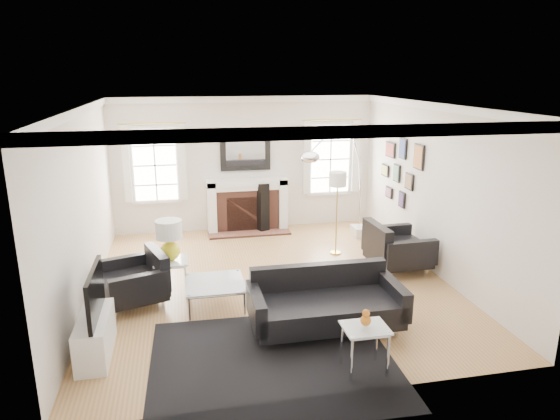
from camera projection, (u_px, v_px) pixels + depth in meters
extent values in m
plane|color=#A67C45|center=(272.00, 282.00, 8.05)|extent=(6.00, 6.00, 0.00)
cube|color=silver|center=(245.00, 164.00, 10.51)|extent=(5.50, 0.04, 2.80)
cube|color=silver|center=(328.00, 271.00, 4.84)|extent=(5.50, 0.04, 2.80)
cube|color=silver|center=(83.00, 207.00, 7.15)|extent=(0.04, 6.00, 2.80)
cube|color=silver|center=(435.00, 190.00, 8.21)|extent=(0.04, 6.00, 2.80)
cube|color=white|center=(271.00, 105.00, 7.30)|extent=(5.50, 6.00, 0.02)
cube|color=white|center=(271.00, 109.00, 7.32)|extent=(5.50, 6.00, 0.12)
cube|color=white|center=(212.00, 207.00, 10.40)|extent=(0.18, 0.38, 1.10)
cube|color=white|center=(282.00, 204.00, 10.69)|extent=(0.18, 0.38, 1.10)
cube|color=white|center=(247.00, 182.00, 10.41)|extent=(1.70, 0.38, 0.12)
cube|color=white|center=(247.00, 187.00, 10.44)|extent=(1.50, 0.34, 0.10)
cube|color=brown|center=(247.00, 210.00, 10.59)|extent=(1.30, 0.30, 0.90)
cube|color=black|center=(248.00, 214.00, 10.52)|extent=(0.90, 0.10, 0.76)
cube|color=brown|center=(249.00, 233.00, 10.45)|extent=(1.70, 0.50, 0.04)
cube|color=black|center=(245.00, 153.00, 10.41)|extent=(1.05, 0.06, 0.75)
cube|color=white|center=(246.00, 153.00, 10.37)|extent=(0.82, 0.02, 0.55)
cube|color=white|center=(155.00, 165.00, 10.11)|extent=(1.00, 0.05, 1.60)
cube|color=white|center=(155.00, 165.00, 10.08)|extent=(0.84, 0.02, 1.44)
cube|color=white|center=(126.00, 165.00, 9.90)|extent=(0.14, 0.05, 1.55)
cube|color=white|center=(183.00, 163.00, 10.11)|extent=(0.14, 0.05, 1.55)
cube|color=white|center=(330.00, 159.00, 10.83)|extent=(1.00, 0.05, 1.60)
cube|color=white|center=(330.00, 159.00, 10.80)|extent=(0.84, 0.02, 1.44)
cube|color=white|center=(307.00, 158.00, 10.61)|extent=(0.14, 0.05, 1.55)
cube|color=white|center=(356.00, 157.00, 10.82)|extent=(0.14, 0.05, 1.55)
cube|color=black|center=(419.00, 157.00, 8.65)|extent=(0.03, 0.34, 0.44)
cube|color=#C07133|center=(418.00, 157.00, 8.64)|extent=(0.01, 0.29, 0.39)
cube|color=black|center=(403.00, 149.00, 9.25)|extent=(0.03, 0.28, 0.38)
cube|color=#314589|center=(402.00, 149.00, 9.25)|extent=(0.01, 0.23, 0.33)
cube|color=black|center=(390.00, 150.00, 9.79)|extent=(0.03, 0.40, 0.30)
cube|color=#A73933|center=(390.00, 150.00, 9.79)|extent=(0.01, 0.35, 0.25)
cube|color=black|center=(409.00, 182.00, 9.06)|extent=(0.03, 0.30, 0.30)
cube|color=olive|center=(408.00, 182.00, 9.06)|extent=(0.01, 0.25, 0.25)
cube|color=black|center=(397.00, 173.00, 9.57)|extent=(0.03, 0.26, 0.34)
cube|color=#4D8061|center=(396.00, 173.00, 9.57)|extent=(0.01, 0.21, 0.29)
cube|color=black|center=(385.00, 170.00, 10.10)|extent=(0.03, 0.32, 0.24)
cube|color=#C6C255|center=(384.00, 170.00, 10.10)|extent=(0.01, 0.27, 0.19)
cube|color=black|center=(402.00, 200.00, 9.41)|extent=(0.03, 0.24, 0.30)
cube|color=#422F5F|center=(401.00, 200.00, 9.40)|extent=(0.01, 0.19, 0.25)
cube|color=black|center=(389.00, 192.00, 9.97)|extent=(0.03, 0.28, 0.22)
cube|color=#844D64|center=(388.00, 192.00, 9.97)|extent=(0.01, 0.23, 0.17)
cube|color=white|center=(95.00, 336.00, 5.91)|extent=(0.35, 1.00, 0.50)
cube|color=black|center=(95.00, 293.00, 5.77)|extent=(0.05, 1.00, 0.58)
cube|color=black|center=(273.00, 362.00, 5.80)|extent=(2.88, 2.42, 0.01)
cube|color=black|center=(326.00, 310.00, 6.46)|extent=(1.88, 0.89, 0.31)
cube|color=black|center=(318.00, 282.00, 6.77)|extent=(1.88, 0.15, 0.52)
cube|color=black|center=(256.00, 308.00, 6.25)|extent=(0.15, 0.89, 0.40)
cube|color=black|center=(393.00, 295.00, 6.60)|extent=(0.15, 0.89, 0.40)
cube|color=black|center=(133.00, 286.00, 7.19)|extent=(1.04, 1.04, 0.31)
cube|color=black|center=(157.00, 267.00, 7.31)|extent=(0.40, 0.83, 0.52)
cube|color=black|center=(126.00, 269.00, 7.51)|extent=(0.82, 0.38, 0.39)
cube|color=black|center=(140.00, 289.00, 6.81)|extent=(0.82, 0.38, 0.39)
cube|color=black|center=(398.00, 252.00, 8.47)|extent=(0.94, 0.94, 0.34)
cube|color=black|center=(377.00, 241.00, 8.31)|extent=(0.20, 0.90, 0.56)
cube|color=black|center=(412.00, 254.00, 8.01)|extent=(0.90, 0.18, 0.43)
cube|color=black|center=(387.00, 237.00, 8.85)|extent=(0.90, 0.18, 0.43)
cube|color=silver|center=(215.00, 283.00, 7.13)|extent=(0.83, 0.83, 0.02)
cylinder|color=silver|center=(189.00, 308.00, 6.75)|extent=(0.04, 0.04, 0.37)
cylinder|color=silver|center=(245.00, 303.00, 6.89)|extent=(0.04, 0.04, 0.37)
cylinder|color=silver|center=(188.00, 286.00, 7.46)|extent=(0.04, 0.04, 0.37)
cylinder|color=silver|center=(238.00, 282.00, 7.60)|extent=(0.04, 0.04, 0.37)
cube|color=silver|center=(171.00, 261.00, 7.46)|extent=(0.50, 0.50, 0.02)
cylinder|color=silver|center=(157.00, 284.00, 7.29)|extent=(0.04, 0.04, 0.55)
cylinder|color=silver|center=(186.00, 282.00, 7.37)|extent=(0.04, 0.04, 0.55)
cylinder|color=silver|center=(158.00, 273.00, 7.69)|extent=(0.04, 0.04, 0.55)
cylinder|color=silver|center=(186.00, 271.00, 7.77)|extent=(0.04, 0.04, 0.55)
cube|color=silver|center=(365.00, 328.00, 5.51)|extent=(0.50, 0.42, 0.02)
cylinder|color=silver|center=(352.00, 359.00, 5.38)|extent=(0.04, 0.04, 0.55)
cylinder|color=silver|center=(388.00, 355.00, 5.46)|extent=(0.04, 0.04, 0.55)
cylinder|color=silver|center=(342.00, 343.00, 5.70)|extent=(0.04, 0.04, 0.55)
cylinder|color=silver|center=(376.00, 339.00, 5.78)|extent=(0.04, 0.04, 0.55)
sphere|color=yellow|center=(170.00, 251.00, 7.42)|extent=(0.29, 0.29, 0.29)
cylinder|color=yellow|center=(169.00, 242.00, 7.38)|extent=(0.04, 0.04, 0.12)
cylinder|color=white|center=(169.00, 229.00, 7.32)|extent=(0.39, 0.39, 0.27)
sphere|color=#C16818|center=(366.00, 320.00, 5.49)|extent=(0.12, 0.12, 0.12)
sphere|color=#C16818|center=(366.00, 313.00, 5.46)|extent=(0.09, 0.09, 0.09)
cube|color=white|center=(359.00, 231.00, 10.31)|extent=(0.25, 0.40, 0.20)
ellipsoid|color=silver|center=(310.00, 157.00, 8.44)|extent=(0.34, 0.34, 0.20)
cylinder|color=gold|center=(335.00, 253.00, 9.31)|extent=(0.20, 0.20, 0.03)
cylinder|color=gold|center=(337.00, 218.00, 9.13)|extent=(0.02, 0.02, 1.37)
cylinder|color=white|center=(338.00, 179.00, 8.94)|extent=(0.31, 0.31, 0.25)
cube|color=black|center=(263.00, 208.00, 10.47)|extent=(0.27, 0.27, 1.04)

